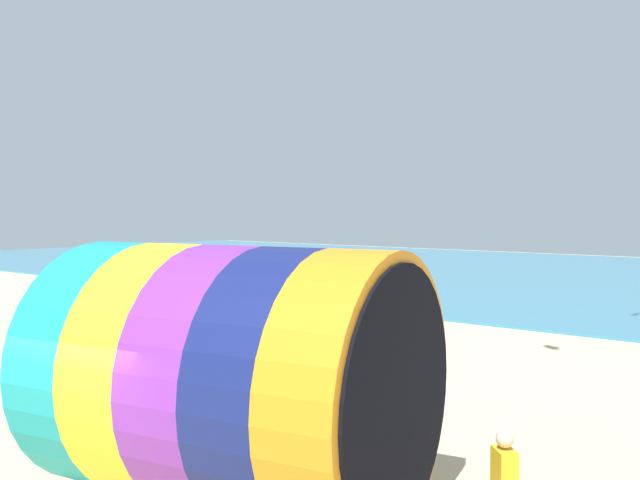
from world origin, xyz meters
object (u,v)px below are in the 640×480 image
object	(u,v)px
giant_inflatable_tube	(234,375)
bystander_mid_beach	(120,328)
bystander_near_water	(410,342)
bystander_far_left	(289,304)

from	to	relation	value
giant_inflatable_tube	bystander_mid_beach	size ratio (longest dim) A/B	3.27
giant_inflatable_tube	bystander_mid_beach	distance (m)	10.73
bystander_near_water	bystander_mid_beach	distance (m)	8.16
giant_inflatable_tube	bystander_near_water	size ratio (longest dim) A/B	3.26
bystander_mid_beach	bystander_far_left	distance (m)	6.70
bystander_mid_beach	bystander_far_left	size ratio (longest dim) A/B	0.99
giant_inflatable_tube	bystander_near_water	distance (m)	8.47
giant_inflatable_tube	bystander_far_left	xyz separation A→B (m)	(-9.10, 11.51, -0.95)
giant_inflatable_tube	bystander_mid_beach	xyz separation A→B (m)	(-9.54, 4.82, -0.96)
bystander_far_left	giant_inflatable_tube	bearing A→B (deg)	-51.67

